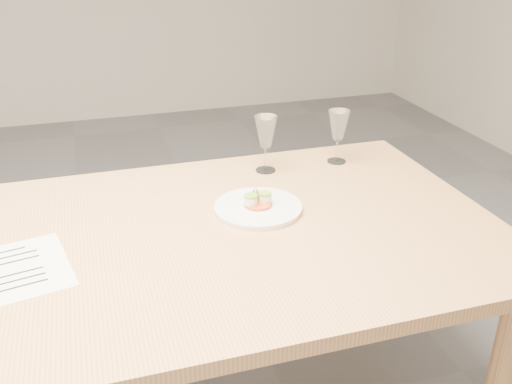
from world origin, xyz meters
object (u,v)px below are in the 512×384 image
object	(u,v)px
recipe_sheet	(20,269)
wine_glass_2	(339,127)
wine_glass_1	(266,133)
dining_table	(59,276)
dinner_plate	(258,207)

from	to	relation	value
recipe_sheet	wine_glass_2	bearing A→B (deg)	10.14
wine_glass_1	wine_glass_2	distance (m)	0.26
dining_table	wine_glass_1	size ratio (longest dim) A/B	12.58
dining_table	wine_glass_2	bearing A→B (deg)	20.73
dining_table	wine_glass_1	world-z (taller)	wine_glass_1
dining_table	wine_glass_2	xyz separation A→B (m)	(0.93, 0.35, 0.20)
dinner_plate	recipe_sheet	world-z (taller)	dinner_plate
wine_glass_1	wine_glass_2	xyz separation A→B (m)	(0.26, 0.00, -0.00)
wine_glass_1	recipe_sheet	bearing A→B (deg)	-152.09
dining_table	wine_glass_2	world-z (taller)	wine_glass_2
wine_glass_1	dining_table	bearing A→B (deg)	-152.48
wine_glass_1	wine_glass_2	size ratio (longest dim) A/B	1.03
dinner_plate	recipe_sheet	xyz separation A→B (m)	(-0.64, -0.13, -0.01)
wine_glass_2	dining_table	bearing A→B (deg)	-159.27
dining_table	dinner_plate	world-z (taller)	dinner_plate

